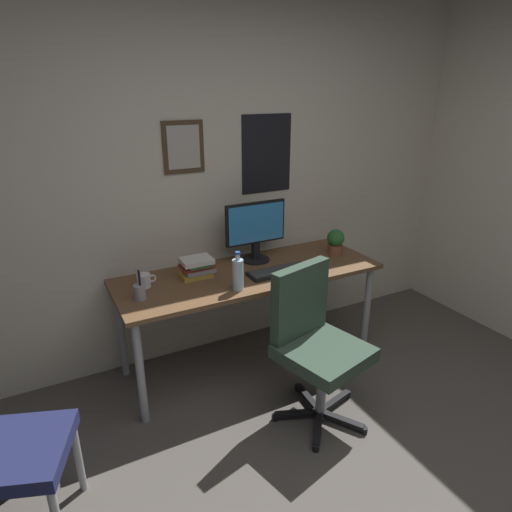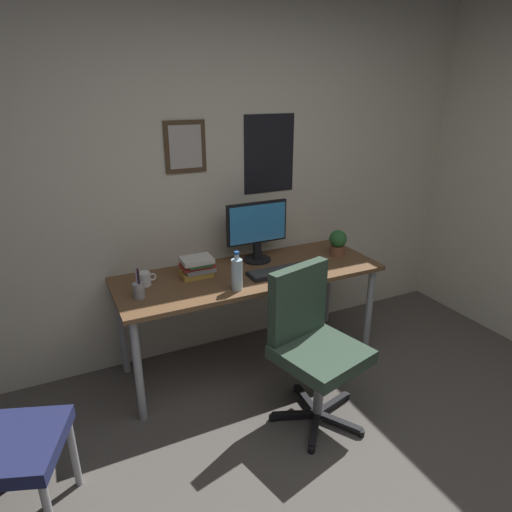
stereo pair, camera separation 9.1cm
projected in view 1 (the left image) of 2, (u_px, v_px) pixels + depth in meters
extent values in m
cube|color=beige|center=(210.00, 179.00, 3.12)|extent=(4.40, 0.08, 2.60)
cube|color=#4C3823|center=(183.00, 147.00, 2.91)|extent=(0.28, 0.02, 0.34)
cube|color=beige|center=(184.00, 147.00, 2.91)|extent=(0.22, 0.00, 0.28)
cube|color=black|center=(267.00, 154.00, 3.22)|extent=(0.40, 0.01, 0.56)
cube|color=brown|center=(249.00, 274.00, 3.04)|extent=(1.82, 0.66, 0.03)
cylinder|color=#9EA0A5|center=(140.00, 373.00, 2.58)|extent=(0.05, 0.05, 0.69)
cylinder|color=#9EA0A5|center=(367.00, 310.00, 3.32)|extent=(0.05, 0.05, 0.69)
cylinder|color=#9EA0A5|center=(121.00, 331.00, 3.03)|extent=(0.05, 0.05, 0.69)
cylinder|color=#9EA0A5|center=(325.00, 283.00, 3.76)|extent=(0.05, 0.05, 0.69)
cube|color=#334738|center=(324.00, 353.00, 2.57)|extent=(0.56, 0.56, 0.08)
cube|color=#334738|center=(300.00, 301.00, 2.62)|extent=(0.42, 0.17, 0.45)
cylinder|color=#9EA0A5|center=(321.00, 389.00, 2.66)|extent=(0.07, 0.07, 0.42)
cube|color=black|center=(334.00, 402.00, 2.81)|extent=(0.28, 0.11, 0.03)
cylinder|color=black|center=(348.00, 394.00, 2.91)|extent=(0.05, 0.05, 0.04)
cube|color=black|center=(308.00, 398.00, 2.85)|extent=(0.06, 0.28, 0.03)
cylinder|color=black|center=(298.00, 388.00, 2.97)|extent=(0.05, 0.05, 0.04)
cube|color=black|center=(298.00, 414.00, 2.71)|extent=(0.27, 0.14, 0.03)
cylinder|color=black|center=(275.00, 417.00, 2.71)|extent=(0.05, 0.05, 0.04)
cube|color=black|center=(318.00, 428.00, 2.60)|extent=(0.21, 0.24, 0.03)
cylinder|color=black|center=(316.00, 448.00, 2.48)|extent=(0.05, 0.05, 0.04)
cube|color=black|center=(342.00, 420.00, 2.66)|extent=(0.18, 0.26, 0.03)
cylinder|color=black|center=(364.00, 430.00, 2.60)|extent=(0.05, 0.05, 0.04)
cube|color=#1E234C|center=(17.00, 452.00, 1.90)|extent=(0.54, 0.54, 0.07)
cylinder|color=#9EA0A5|center=(78.00, 458.00, 2.18)|extent=(0.05, 0.05, 0.41)
cylinder|color=#9EA0A5|center=(1.00, 466.00, 2.13)|extent=(0.05, 0.05, 0.41)
cylinder|color=black|center=(256.00, 259.00, 3.23)|extent=(0.20, 0.20, 0.01)
cube|color=black|center=(256.00, 251.00, 3.21)|extent=(0.05, 0.04, 0.12)
cube|color=black|center=(255.00, 223.00, 3.14)|extent=(0.46, 0.02, 0.30)
cube|color=#338CD8|center=(257.00, 223.00, 3.12)|extent=(0.43, 0.00, 0.27)
cube|color=black|center=(278.00, 272.00, 3.01)|extent=(0.43, 0.15, 0.02)
cube|color=#38383A|center=(278.00, 270.00, 3.01)|extent=(0.41, 0.13, 0.00)
ellipsoid|color=black|center=(316.00, 264.00, 3.13)|extent=(0.06, 0.11, 0.04)
cylinder|color=silver|center=(238.00, 275.00, 2.73)|extent=(0.07, 0.07, 0.20)
cylinder|color=silver|center=(238.00, 257.00, 2.69)|extent=(0.03, 0.03, 0.04)
cylinder|color=#2659B2|center=(238.00, 253.00, 2.68)|extent=(0.03, 0.03, 0.01)
cylinder|color=white|center=(144.00, 281.00, 2.79)|extent=(0.08, 0.08, 0.09)
torus|color=white|center=(152.00, 278.00, 2.81)|extent=(0.05, 0.01, 0.05)
cylinder|color=brown|center=(335.00, 249.00, 3.34)|extent=(0.11, 0.11, 0.07)
sphere|color=#2D6B33|center=(336.00, 238.00, 3.31)|extent=(0.13, 0.13, 0.13)
ellipsoid|color=#287A38|center=(330.00, 237.00, 3.32)|extent=(0.07, 0.08, 0.02)
ellipsoid|color=#287A38|center=(337.00, 237.00, 3.34)|extent=(0.07, 0.08, 0.02)
ellipsoid|color=#287A38|center=(335.00, 240.00, 3.27)|extent=(0.08, 0.07, 0.02)
cylinder|color=#9EA0A5|center=(140.00, 292.00, 2.62)|extent=(0.07, 0.07, 0.09)
cylinder|color=#263FBF|center=(139.00, 280.00, 2.60)|extent=(0.01, 0.01, 0.13)
cylinder|color=red|center=(139.00, 280.00, 2.60)|extent=(0.01, 0.01, 0.13)
cylinder|color=black|center=(140.00, 281.00, 2.59)|extent=(0.01, 0.01, 0.13)
cylinder|color=#9EA0A5|center=(140.00, 279.00, 2.60)|extent=(0.01, 0.03, 0.14)
cylinder|color=#9EA0A5|center=(137.00, 280.00, 2.59)|extent=(0.01, 0.02, 0.14)
cube|color=gold|center=(196.00, 274.00, 2.95)|extent=(0.20, 0.14, 0.03)
cube|color=gray|center=(199.00, 270.00, 2.94)|extent=(0.20, 0.13, 0.03)
cube|color=#B22D28|center=(197.00, 266.00, 2.94)|extent=(0.21, 0.14, 0.02)
cube|color=#33723F|center=(198.00, 264.00, 2.92)|extent=(0.16, 0.14, 0.02)
cube|color=silver|center=(196.00, 261.00, 2.90)|extent=(0.20, 0.15, 0.03)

